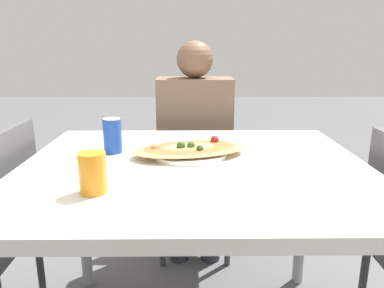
% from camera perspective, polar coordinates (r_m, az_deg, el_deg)
% --- Properties ---
extents(dining_table, '(1.13, 0.97, 0.75)m').
position_cam_1_polar(dining_table, '(1.25, 0.38, -6.19)').
color(dining_table, silver).
rests_on(dining_table, ground_plane).
extents(chair_far_seated, '(0.40, 0.40, 0.85)m').
position_cam_1_polar(chair_far_seated, '(2.08, 0.36, -3.08)').
color(chair_far_seated, '#4C4C4C').
rests_on(chair_far_seated, ground_plane).
extents(person_seated, '(0.38, 0.23, 1.14)m').
position_cam_1_polar(person_seated, '(1.93, 0.42, 1.06)').
color(person_seated, '#2D2D38').
rests_on(person_seated, ground_plane).
extents(pizza_main, '(0.44, 0.31, 0.06)m').
position_cam_1_polar(pizza_main, '(1.31, -0.38, -0.90)').
color(pizza_main, white).
rests_on(pizza_main, dining_table).
extents(soda_can, '(0.07, 0.07, 0.12)m').
position_cam_1_polar(soda_can, '(1.37, -12.02, 1.24)').
color(soda_can, '#1E47B2').
rests_on(soda_can, dining_table).
extents(drink_glass, '(0.07, 0.07, 0.11)m').
position_cam_1_polar(drink_glass, '(1.01, -14.91, -4.28)').
color(drink_glass, orange).
rests_on(drink_glass, dining_table).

